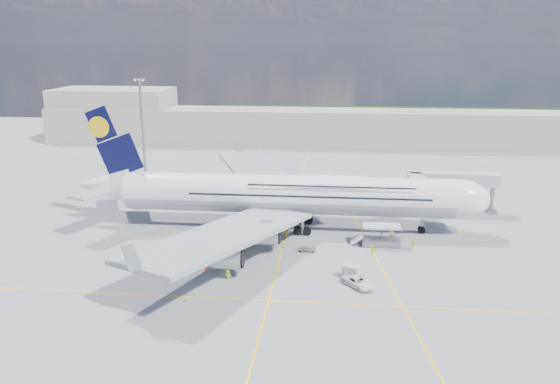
# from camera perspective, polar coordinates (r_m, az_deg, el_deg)

# --- Properties ---
(ground) EXTENTS (300.00, 300.00, 0.00)m
(ground) POSITION_cam_1_polar(r_m,az_deg,el_deg) (94.88, 0.27, -5.82)
(ground) COLOR gray
(ground) RESTS_ON ground
(taxi_line_main) EXTENTS (0.25, 220.00, 0.01)m
(taxi_line_main) POSITION_cam_1_polar(r_m,az_deg,el_deg) (94.88, 0.27, -5.82)
(taxi_line_main) COLOR yellow
(taxi_line_main) RESTS_ON ground
(taxi_line_cross) EXTENTS (120.00, 0.25, 0.01)m
(taxi_line_cross) POSITION_cam_1_polar(r_m,az_deg,el_deg) (76.73, -1.20, -11.27)
(taxi_line_cross) COLOR yellow
(taxi_line_cross) RESTS_ON ground
(taxi_line_diag) EXTENTS (14.16, 99.06, 0.01)m
(taxi_line_diag) POSITION_cam_1_polar(r_m,az_deg,el_deg) (104.01, 8.53, -4.03)
(taxi_line_diag) COLOR yellow
(taxi_line_diag) RESTS_ON ground
(airliner) EXTENTS (77.26, 79.15, 23.71)m
(airliner) POSITION_cam_1_polar(r_m,az_deg,el_deg) (102.10, 0.96, -0.18)
(airliner) COLOR white
(airliner) RESTS_ON ground
(jet_bridge) EXTENTS (18.80, 12.10, 8.50)m
(jet_bridge) POSITION_cam_1_polar(r_m,az_deg,el_deg) (114.34, 16.37, 0.90)
(jet_bridge) COLOR #B7B7BC
(jet_bridge) RESTS_ON ground
(cargo_loader) EXTENTS (8.53, 3.20, 3.67)m
(cargo_loader) POSITION_cam_1_polar(r_m,az_deg,el_deg) (97.12, 10.40, -4.78)
(cargo_loader) COLOR silver
(cargo_loader) RESTS_ON ground
(light_mast) EXTENTS (3.00, 0.70, 25.50)m
(light_mast) POSITION_cam_1_polar(r_m,az_deg,el_deg) (143.07, -14.17, 6.54)
(light_mast) COLOR gray
(light_mast) RESTS_ON ground
(terminal) EXTENTS (180.00, 16.00, 12.00)m
(terminal) POSITION_cam_1_polar(r_m,az_deg,el_deg) (185.32, 3.13, 6.73)
(terminal) COLOR #B2AD9E
(terminal) RESTS_ON ground
(hangar) EXTENTS (40.00, 22.00, 18.00)m
(hangar) POSITION_cam_1_polar(r_m,az_deg,el_deg) (205.22, -16.90, 7.80)
(hangar) COLOR #B2AD9E
(hangar) RESTS_ON ground
(tree_line) EXTENTS (160.00, 6.00, 8.00)m
(tree_line) POSITION_cam_1_polar(r_m,az_deg,el_deg) (232.09, 13.67, 7.62)
(tree_line) COLOR #193814
(tree_line) RESTS_ON ground
(dolly_row_a) EXTENTS (3.67, 2.68, 0.48)m
(dolly_row_a) POSITION_cam_1_polar(r_m,az_deg,el_deg) (93.37, -12.60, -6.34)
(dolly_row_a) COLOR gray
(dolly_row_a) RESTS_ON ground
(dolly_row_b) EXTENTS (3.21, 2.20, 0.43)m
(dolly_row_b) POSITION_cam_1_polar(r_m,az_deg,el_deg) (91.20, -6.65, -6.62)
(dolly_row_b) COLOR gray
(dolly_row_b) RESTS_ON ground
(dolly_row_c) EXTENTS (3.18, 2.38, 0.42)m
(dolly_row_c) POSITION_cam_1_polar(r_m,az_deg,el_deg) (87.94, -12.29, -7.77)
(dolly_row_c) COLOR gray
(dolly_row_c) RESTS_ON ground
(dolly_back) EXTENTS (3.44, 2.57, 0.45)m
(dolly_back) POSITION_cam_1_polar(r_m,az_deg,el_deg) (102.30, -7.96, -4.14)
(dolly_back) COLOR gray
(dolly_back) RESTS_ON ground
(dolly_nose_far) EXTENTS (2.93, 1.68, 0.42)m
(dolly_nose_far) POSITION_cam_1_polar(r_m,az_deg,el_deg) (93.33, 2.82, -6.00)
(dolly_nose_far) COLOR gray
(dolly_nose_far) RESTS_ON ground
(dolly_nose_near) EXTENTS (3.66, 2.89, 2.05)m
(dolly_nose_near) POSITION_cam_1_polar(r_m,az_deg,el_deg) (83.50, 7.44, -8.24)
(dolly_nose_near) COLOR gray
(dolly_nose_near) RESTS_ON ground
(baggage_tug) EXTENTS (2.50, 1.30, 1.51)m
(baggage_tug) POSITION_cam_1_polar(r_m,az_deg,el_deg) (89.62, -5.42, -6.76)
(baggage_tug) COLOR white
(baggage_tug) RESTS_ON ground
(catering_truck_inner) EXTENTS (6.34, 2.87, 3.68)m
(catering_truck_inner) POSITION_cam_1_polar(r_m,az_deg,el_deg) (122.85, -4.72, 0.03)
(catering_truck_inner) COLOR gray
(catering_truck_inner) RESTS_ON ground
(catering_truck_outer) EXTENTS (8.02, 4.08, 4.57)m
(catering_truck_outer) POSITION_cam_1_polar(r_m,az_deg,el_deg) (140.36, -2.15, 2.22)
(catering_truck_outer) COLOR gray
(catering_truck_outer) RESTS_ON ground
(service_van) EXTENTS (5.24, 5.53, 1.45)m
(service_van) POSITION_cam_1_polar(r_m,az_deg,el_deg) (81.14, 8.13, -9.30)
(service_van) COLOR white
(service_van) RESTS_ON ground
(crew_nose) EXTENTS (0.60, 0.45, 1.50)m
(crew_nose) POSITION_cam_1_polar(r_m,az_deg,el_deg) (101.04, 11.61, -4.33)
(crew_nose) COLOR #C4F119
(crew_nose) RESTS_ON ground
(crew_loader) EXTENTS (0.97, 0.85, 1.66)m
(crew_loader) POSITION_cam_1_polar(r_m,az_deg,el_deg) (96.19, 13.72, -5.45)
(crew_loader) COLOR #C5DB17
(crew_loader) RESTS_ON ground
(crew_wing) EXTENTS (0.99, 1.19, 1.91)m
(crew_wing) POSITION_cam_1_polar(r_m,az_deg,el_deg) (97.55, -3.12, -4.63)
(crew_wing) COLOR #B9FA1A
(crew_wing) RESTS_ON ground
(crew_van) EXTENTS (0.68, 0.88, 1.60)m
(crew_van) POSITION_cam_1_polar(r_m,az_deg,el_deg) (93.02, 9.64, -5.98)
(crew_van) COLOR #DBFF1A
(crew_van) RESTS_ON ground
(crew_tug) EXTENTS (1.11, 0.73, 1.61)m
(crew_tug) POSITION_cam_1_polar(r_m,az_deg,el_deg) (82.82, -5.44, -8.61)
(crew_tug) COLOR #CFF81A
(crew_tug) RESTS_ON ground
(cone_nose) EXTENTS (0.41, 0.41, 0.52)m
(cone_nose) POSITION_cam_1_polar(r_m,az_deg,el_deg) (107.83, 18.57, -3.84)
(cone_nose) COLOR #FD5B0D
(cone_nose) RESTS_ON ground
(cone_wing_left_inner) EXTENTS (0.43, 0.43, 0.54)m
(cone_wing_left_inner) POSITION_cam_1_polar(r_m,az_deg,el_deg) (123.92, -3.81, -0.52)
(cone_wing_left_inner) COLOR #FD5B0D
(cone_wing_left_inner) RESTS_ON ground
(cone_wing_left_outer) EXTENTS (0.42, 0.42, 0.53)m
(cone_wing_left_outer) POSITION_cam_1_polar(r_m,az_deg,el_deg) (133.80, -3.41, 0.71)
(cone_wing_left_outer) COLOR #FD5B0D
(cone_wing_left_outer) RESTS_ON ground
(cone_wing_right_inner) EXTENTS (0.45, 0.45, 0.57)m
(cone_wing_right_inner) POSITION_cam_1_polar(r_m,az_deg,el_deg) (86.59, -7.73, -7.95)
(cone_wing_right_inner) COLOR #FD5B0D
(cone_wing_right_inner) RESTS_ON ground
(cone_wing_right_outer) EXTENTS (0.39, 0.39, 0.49)m
(cone_wing_right_outer) POSITION_cam_1_polar(r_m,az_deg,el_deg) (77.41, -9.84, -11.07)
(cone_wing_right_outer) COLOR #FD5B0D
(cone_wing_right_outer) RESTS_ON ground
(cone_tail) EXTENTS (0.39, 0.39, 0.50)m
(cone_tail) POSITION_cam_1_polar(r_m,az_deg,el_deg) (108.48, -20.26, -3.89)
(cone_tail) COLOR #FD5B0D
(cone_tail) RESTS_ON ground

